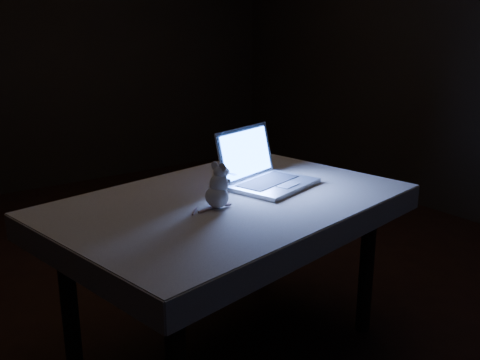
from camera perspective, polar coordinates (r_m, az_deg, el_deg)
floor at (r=3.11m, az=-4.46°, el=-11.35°), size 5.00×5.00×0.00m
back_wall at (r=5.07m, az=-20.13°, el=13.75°), size 4.50×0.04×2.60m
right_wall at (r=4.36m, az=22.03°, el=13.31°), size 0.04×5.00×2.60m
table at (r=2.38m, az=-1.15°, el=-10.46°), size 1.50×1.11×0.73m
tablecloth at (r=2.23m, az=-1.25°, el=-3.39°), size 1.49×1.02×0.10m
laptop at (r=2.37m, az=3.67°, el=2.25°), size 0.45×0.42×0.25m
plush_mouse at (r=2.10m, az=-2.49°, el=-0.60°), size 0.16×0.16×0.18m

